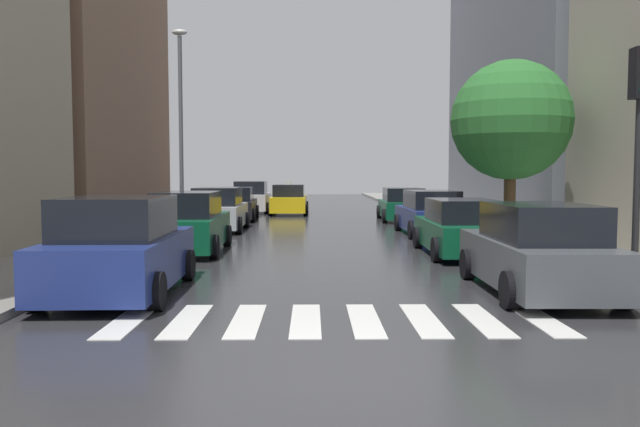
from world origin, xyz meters
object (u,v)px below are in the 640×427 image
at_px(traffic_light_right_corner, 640,114).
at_px(taxi_midroad, 289,200).
at_px(parked_car_left_nearest, 120,249).
at_px(parked_car_right_nearest, 537,251).
at_px(street_tree_right, 511,121).
at_px(parked_car_right_third, 430,214).
at_px(parked_car_left_fifth, 251,198).
at_px(parked_car_right_second, 461,229).
at_px(lamp_post_left, 181,114).
at_px(parked_car_left_second, 188,224).
at_px(parked_car_right_fourth, 403,205).
at_px(parked_car_left_fourth, 236,205).
at_px(parked_car_left_third, 218,211).

bearing_deg(traffic_light_right_corner, taxi_midroad, 106.99).
bearing_deg(parked_car_left_nearest, parked_car_right_nearest, -90.92).
bearing_deg(street_tree_right, parked_car_right_third, 119.89).
relative_size(parked_car_left_nearest, parked_car_left_fifth, 1.05).
relative_size(parked_car_right_second, lamp_post_left, 0.59).
xyz_separation_m(parked_car_left_nearest, lamp_post_left, (-1.66, 13.52, 3.73)).
distance_m(parked_car_left_nearest, taxi_midroad, 22.71).
xyz_separation_m(parked_car_left_second, street_tree_right, (9.67, 1.69, 3.06)).
bearing_deg(parked_car_right_fourth, parked_car_left_nearest, 157.65).
bearing_deg(parked_car_left_nearest, lamp_post_left, 5.83).
bearing_deg(parked_car_left_fifth, parked_car_right_fourth, -129.24).
relative_size(parked_car_right_nearest, lamp_post_left, 0.58).
xyz_separation_m(parked_car_left_second, parked_car_left_fourth, (-0.13, 12.11, -0.06)).
xyz_separation_m(parked_car_left_second, parked_car_left_third, (-0.13, 6.62, -0.01)).
height_order(parked_car_left_third, parked_car_right_fourth, parked_car_left_third).
bearing_deg(parked_car_right_third, traffic_light_right_corner, -173.49).
distance_m(street_tree_right, lamp_post_left, 12.73).
distance_m(parked_car_left_fifth, taxi_midroad, 2.64).
distance_m(parked_car_left_third, parked_car_right_second, 10.61).
bearing_deg(parked_car_right_nearest, taxi_midroad, 14.31).
xyz_separation_m(traffic_light_right_corner, lamp_post_left, (-11.00, 13.96, 1.28)).
bearing_deg(parked_car_left_second, parked_car_left_nearest, 178.71).
height_order(parked_car_left_fourth, street_tree_right, street_tree_right).
xyz_separation_m(parked_car_left_second, lamp_post_left, (-1.70, 7.38, 3.77)).
bearing_deg(parked_car_left_nearest, parked_car_left_fifth, -1.40).
bearing_deg(parked_car_left_third, parked_car_left_fourth, -0.20).
distance_m(parked_car_left_nearest, parked_car_left_fourth, 18.25).
xyz_separation_m(parked_car_left_fourth, lamp_post_left, (-1.57, -4.73, 3.83)).
xyz_separation_m(taxi_midroad, traffic_light_right_corner, (7.03, -23.02, 2.52)).
distance_m(parked_car_left_second, parked_car_left_third, 6.63).
distance_m(parked_car_left_nearest, parked_car_right_second, 9.38).
height_order(parked_car_left_fourth, parked_car_right_nearest, parked_car_right_nearest).
distance_m(parked_car_right_nearest, traffic_light_right_corner, 3.01).
bearing_deg(taxi_midroad, street_tree_right, -152.91).
relative_size(street_tree_right, lamp_post_left, 0.72).
height_order(parked_car_left_third, traffic_light_right_corner, traffic_light_right_corner).
bearing_deg(parked_car_left_fourth, traffic_light_right_corner, -155.04).
height_order(parked_car_left_fourth, lamp_post_left, lamp_post_left).
relative_size(parked_car_left_second, parked_car_left_fourth, 0.98).
xyz_separation_m(parked_car_right_nearest, parked_car_right_third, (0.11, 11.03, -0.02)).
height_order(parked_car_right_nearest, parked_car_right_third, parked_car_right_nearest).
height_order(parked_car_left_fifth, traffic_light_right_corner, traffic_light_right_corner).
distance_m(parked_car_left_nearest, parked_car_left_second, 6.14).
distance_m(parked_car_right_third, street_tree_right, 4.84).
bearing_deg(parked_car_right_third, taxi_midroad, 24.82).
distance_m(parked_car_right_second, traffic_light_right_corner, 6.67).
bearing_deg(parked_car_right_third, street_tree_right, -150.97).
distance_m(parked_car_right_third, traffic_light_right_corner, 11.87).
height_order(parked_car_left_fourth, parked_car_right_fourth, parked_car_left_fourth).
xyz_separation_m(parked_car_left_second, parked_car_left_fifth, (0.06, 17.90, 0.03)).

